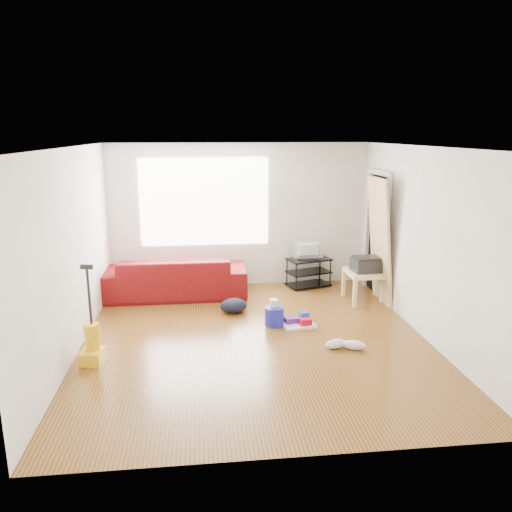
{
  "coord_description": "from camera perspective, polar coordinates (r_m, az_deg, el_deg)",
  "views": [
    {
      "loc": [
        -0.68,
        -6.12,
        2.68
      ],
      "look_at": [
        0.08,
        0.6,
        0.99
      ],
      "focal_mm": 35.0,
      "sensor_mm": 36.0,
      "label": 1
    }
  ],
  "objects": [
    {
      "name": "room",
      "position": [
        6.48,
        0.38,
        1.31
      ],
      "size": [
        4.51,
        5.01,
        2.51
      ],
      "color": "#4B2F12",
      "rests_on": "ground"
    },
    {
      "name": "side_table",
      "position": [
        8.21,
        12.51,
        -2.24
      ],
      "size": [
        0.63,
        0.63,
        0.51
      ],
      "rotation": [
        0.0,
        0.0,
        0.03
      ],
      "color": "#DEC881",
      "rests_on": "ground"
    },
    {
      "name": "sofa",
      "position": [
        8.52,
        -9.12,
        -4.49
      ],
      "size": [
        2.34,
        0.92,
        0.68
      ],
      "primitive_type": "imported",
      "rotation": [
        0.0,
        0.0,
        3.14
      ],
      "color": "#5A000F",
      "rests_on": "ground"
    },
    {
      "name": "bucket",
      "position": [
        7.18,
        2.1,
        -7.89
      ],
      "size": [
        0.32,
        0.32,
        0.27
      ],
      "primitive_type": "cylinder",
      "rotation": [
        0.0,
        0.0,
        -0.21
      ],
      "color": "#1B209C",
      "rests_on": "ground"
    },
    {
      "name": "printer",
      "position": [
        8.16,
        12.58,
        -0.91
      ],
      "size": [
        0.49,
        0.39,
        0.24
      ],
      "rotation": [
        0.0,
        0.0,
        0.1
      ],
      "color": "black",
      "rests_on": "side_table"
    },
    {
      "name": "cleaning_tray",
      "position": [
        7.18,
        4.93,
        -7.5
      ],
      "size": [
        0.5,
        0.42,
        0.16
      ],
      "rotation": [
        0.0,
        0.0,
        0.14
      ],
      "color": "white",
      "rests_on": "ground"
    },
    {
      "name": "door_panel",
      "position": [
        8.38,
        13.56,
        -5.02
      ],
      "size": [
        0.25,
        0.8,
        2.0
      ],
      "primitive_type": "cube",
      "rotation": [
        0.0,
        -0.1,
        0.0
      ],
      "color": "tan",
      "rests_on": "ground"
    },
    {
      "name": "backpack",
      "position": [
        7.65,
        -2.58,
        -6.47
      ],
      "size": [
        0.42,
        0.35,
        0.22
      ],
      "primitive_type": "ellipsoid",
      "rotation": [
        0.0,
        0.0,
        0.05
      ],
      "color": "black",
      "rests_on": "ground"
    },
    {
      "name": "vacuum",
      "position": [
        6.32,
        -18.2,
        -9.6
      ],
      "size": [
        0.3,
        0.32,
        1.19
      ],
      "rotation": [
        0.0,
        0.0,
        -0.18
      ],
      "color": "gold",
      "rests_on": "ground"
    },
    {
      "name": "tv",
      "position": [
        8.79,
        6.09,
        0.68
      ],
      "size": [
        0.53,
        0.07,
        0.31
      ],
      "primitive_type": "imported",
      "rotation": [
        0.0,
        0.0,
        3.14
      ],
      "color": "black",
      "rests_on": "tv_stand"
    },
    {
      "name": "sneakers",
      "position": [
        6.51,
        10.12,
        -9.92
      ],
      "size": [
        0.54,
        0.28,
        0.12
      ],
      "rotation": [
        0.0,
        0.0,
        -0.17
      ],
      "color": "silver",
      "rests_on": "ground"
    },
    {
      "name": "tv_stand",
      "position": [
        8.89,
        6.02,
        -1.82
      ],
      "size": [
        0.83,
        0.62,
        0.51
      ],
      "rotation": [
        0.0,
        0.0,
        0.29
      ],
      "color": "black",
      "rests_on": "ground"
    },
    {
      "name": "toilet_paper",
      "position": [
        7.14,
        2.03,
        -6.4
      ],
      "size": [
        0.12,
        0.12,
        0.11
      ],
      "primitive_type": "cylinder",
      "color": "silver",
      "rests_on": "bucket"
    }
  ]
}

